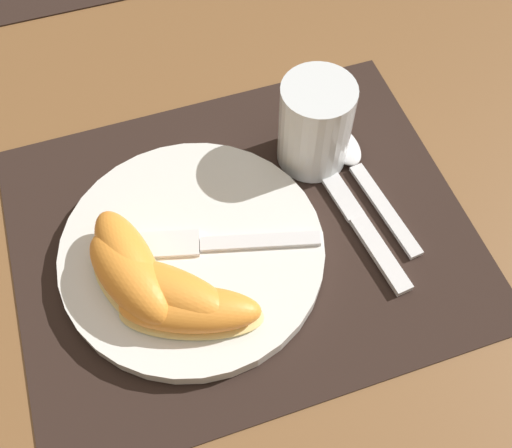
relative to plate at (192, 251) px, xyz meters
name	(u,v)px	position (x,y,z in m)	size (l,w,h in m)	color
ground_plane	(242,234)	(0.05, 0.01, -0.01)	(3.00, 3.00, 0.00)	brown
placemat	(242,233)	(0.05, 0.01, -0.01)	(0.44, 0.35, 0.00)	black
plate	(192,251)	(0.00, 0.00, 0.00)	(0.25, 0.25, 0.02)	white
juice_glass	(315,129)	(0.15, 0.08, 0.03)	(0.07, 0.07, 0.10)	silver
knife	(349,206)	(0.16, 0.00, -0.01)	(0.04, 0.22, 0.01)	silver
spoon	(352,161)	(0.19, 0.05, 0.00)	(0.04, 0.18, 0.01)	silver
fork	(208,244)	(0.02, 0.00, 0.01)	(0.18, 0.07, 0.00)	silver
citrus_wedge_0	(129,263)	(-0.06, -0.01, 0.03)	(0.07, 0.12, 0.05)	#F4DB84
citrus_wedge_1	(132,279)	(-0.06, -0.02, 0.03)	(0.09, 0.12, 0.05)	#F4DB84
citrus_wedge_2	(168,292)	(-0.03, -0.05, 0.02)	(0.13, 0.12, 0.04)	#F4DB84
citrus_wedge_3	(190,310)	(-0.02, -0.07, 0.02)	(0.13, 0.09, 0.03)	#F4DB84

